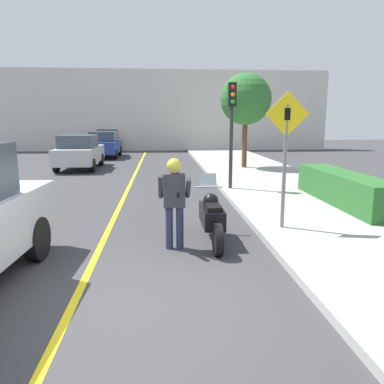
% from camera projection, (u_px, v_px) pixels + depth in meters
% --- Properties ---
extents(ground_plane, '(80.00, 80.00, 0.00)m').
position_uv_depth(ground_plane, '(118.00, 306.00, 4.93)').
color(ground_plane, '#38383A').
extents(sidewalk_curb, '(4.40, 44.00, 0.14)m').
position_uv_depth(sidewalk_curb, '(333.00, 216.00, 9.22)').
color(sidewalk_curb, '#9E9E99').
rests_on(sidewalk_curb, ground).
extents(road_center_line, '(0.12, 36.00, 0.01)m').
position_uv_depth(road_center_line, '(120.00, 205.00, 10.75)').
color(road_center_line, yellow).
rests_on(road_center_line, ground).
extents(building_backdrop, '(28.00, 1.20, 6.26)m').
position_uv_depth(building_backdrop, '(153.00, 111.00, 29.78)').
color(building_backdrop, beige).
rests_on(building_backdrop, ground).
extents(motorcycle, '(0.62, 2.28, 1.28)m').
position_uv_depth(motorcycle, '(212.00, 217.00, 7.50)').
color(motorcycle, black).
rests_on(motorcycle, ground).
extents(person_biker, '(0.59, 0.47, 1.72)m').
position_uv_depth(person_biker, '(174.00, 194.00, 6.93)').
color(person_biker, '#282D4C').
rests_on(person_biker, ground).
extents(crossing_sign, '(0.91, 0.08, 2.84)m').
position_uv_depth(crossing_sign, '(286.00, 147.00, 7.73)').
color(crossing_sign, slate).
rests_on(crossing_sign, sidewalk_curb).
extents(traffic_light, '(0.26, 0.30, 3.45)m').
position_uv_depth(traffic_light, '(232.00, 115.00, 12.20)').
color(traffic_light, '#2D2D30').
rests_on(traffic_light, sidewalk_curb).
extents(hedge_row, '(0.90, 4.46, 0.84)m').
position_uv_depth(hedge_row, '(344.00, 188.00, 10.31)').
color(hedge_row, '#286028').
rests_on(hedge_row, sidewalk_curb).
extents(street_tree, '(2.42, 2.42, 4.44)m').
position_uv_depth(street_tree, '(246.00, 100.00, 17.64)').
color(street_tree, brown).
rests_on(street_tree, sidewalk_curb).
extents(parked_car_silver, '(1.88, 4.20, 1.68)m').
position_uv_depth(parked_car_silver, '(79.00, 152.00, 18.57)').
color(parked_car_silver, black).
rests_on(parked_car_silver, ground).
extents(parked_car_blue, '(1.88, 4.20, 1.68)m').
position_uv_depth(parked_car_blue, '(104.00, 144.00, 24.27)').
color(parked_car_blue, black).
rests_on(parked_car_blue, ground).
extents(parked_car_black, '(1.88, 4.20, 1.68)m').
position_uv_depth(parked_car_black, '(109.00, 139.00, 30.36)').
color(parked_car_black, black).
rests_on(parked_car_black, ground).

